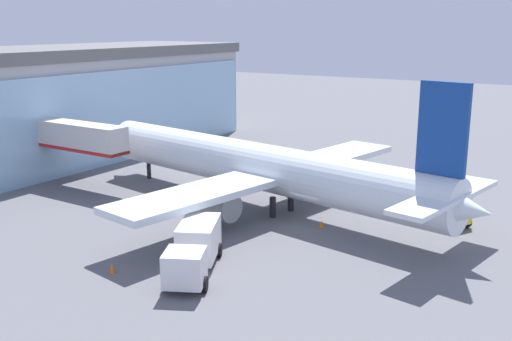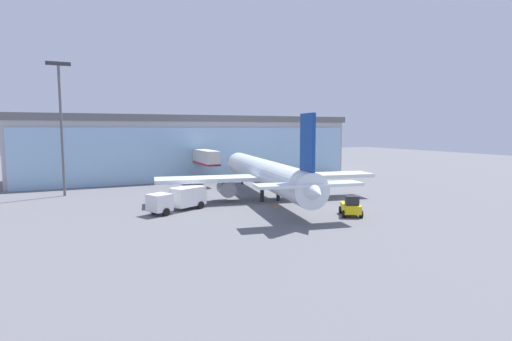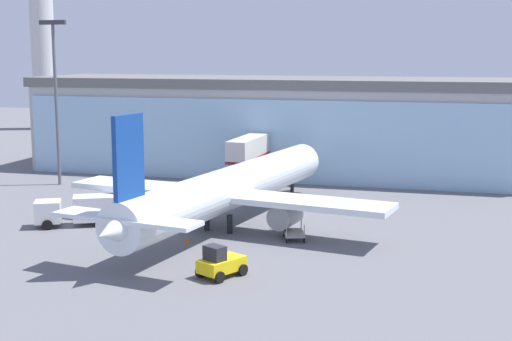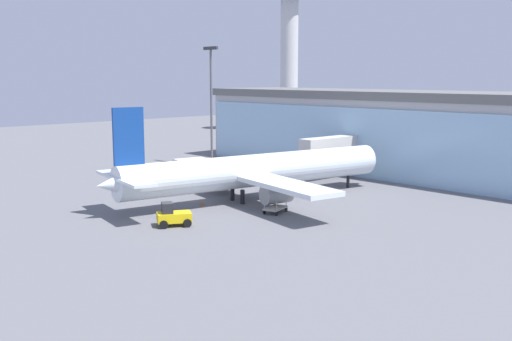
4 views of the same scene
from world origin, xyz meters
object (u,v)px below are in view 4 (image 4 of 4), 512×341
(airplane, at_px, (253,171))
(catering_truck, at_px, (167,177))
(jet_bridge, at_px, (342,146))
(control_tower, at_px, (289,37))
(baggage_cart, at_px, (275,208))
(apron_light_mast, at_px, (211,95))
(safety_cone_nose, at_px, (202,203))
(safety_cone_wingtip, at_px, (180,180))
(pushback_tug, at_px, (173,216))

(airplane, distance_m, catering_truck, 13.34)
(jet_bridge, xyz_separation_m, airplane, (2.82, -19.80, -1.14))
(control_tower, height_order, baggage_cart, control_tower)
(airplane, height_order, baggage_cart, airplane)
(airplane, height_order, catering_truck, airplane)
(apron_light_mast, xyz_separation_m, safety_cone_nose, (23.33, -20.46, -10.88))
(safety_cone_wingtip, bearing_deg, baggage_cart, -9.85)
(baggage_cart, bearing_deg, airplane, 49.37)
(baggage_cart, height_order, pushback_tug, pushback_tug)
(jet_bridge, distance_m, safety_cone_wingtip, 23.10)
(control_tower, height_order, safety_cone_nose, control_tower)
(baggage_cart, distance_m, pushback_tug, 11.41)
(apron_light_mast, height_order, pushback_tug, apron_light_mast)
(apron_light_mast, bearing_deg, baggage_cart, -28.58)
(jet_bridge, height_order, apron_light_mast, apron_light_mast)
(catering_truck, height_order, pushback_tug, catering_truck)
(safety_cone_wingtip, bearing_deg, control_tower, 122.86)
(airplane, distance_m, safety_cone_wingtip, 16.03)
(pushback_tug, xyz_separation_m, safety_cone_wingtip, (-19.25, 14.87, -0.70))
(control_tower, distance_m, apron_light_mast, 65.17)
(apron_light_mast, height_order, catering_truck, apron_light_mast)
(safety_cone_nose, bearing_deg, apron_light_mast, 138.75)
(airplane, relative_size, baggage_cart, 11.86)
(apron_light_mast, xyz_separation_m, baggage_cart, (31.46, -17.14, -10.65))
(apron_light_mast, height_order, safety_cone_wingtip, apron_light_mast)
(baggage_cart, relative_size, safety_cone_wingtip, 5.73)
(apron_light_mast, height_order, safety_cone_nose, apron_light_mast)
(control_tower, distance_m, safety_cone_nose, 97.02)
(control_tower, xyz_separation_m, safety_cone_wingtip, (43.45, -67.28, -23.92))
(control_tower, height_order, safety_cone_wingtip, control_tower)
(airplane, relative_size, pushback_tug, 10.12)
(apron_light_mast, xyz_separation_m, pushback_tug, (28.60, -28.17, -10.18))
(apron_light_mast, xyz_separation_m, catering_truck, (12.17, -17.36, -9.69))
(apron_light_mast, distance_m, safety_cone_nose, 32.89)
(control_tower, distance_m, pushback_tug, 105.92)
(safety_cone_nose, bearing_deg, jet_bridge, 92.46)
(control_tower, xyz_separation_m, apron_light_mast, (34.10, -53.98, -13.04))
(control_tower, xyz_separation_m, catering_truck, (46.28, -71.34, -22.73))
(jet_bridge, distance_m, baggage_cart, 24.70)
(airplane, relative_size, safety_cone_nose, 67.94)
(control_tower, distance_m, safety_cone_wingtip, 83.58)
(jet_bridge, distance_m, safety_cone_nose, 26.25)
(jet_bridge, distance_m, control_tower, 76.92)
(jet_bridge, xyz_separation_m, baggage_cart, (9.24, -22.55, -4.04))
(control_tower, distance_m, airplane, 92.76)
(baggage_cart, xyz_separation_m, pushback_tug, (-2.86, -11.03, 0.47))
(catering_truck, distance_m, safety_cone_wingtip, 5.09)
(jet_bridge, xyz_separation_m, pushback_tug, (6.38, -33.58, -3.57))
(airplane, distance_m, pushback_tug, 14.43)
(catering_truck, relative_size, baggage_cart, 2.39)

